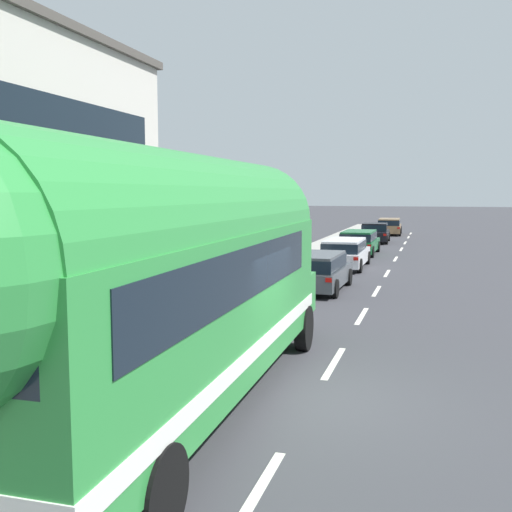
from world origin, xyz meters
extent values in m
plane|color=#38383D|center=(0.00, 0.00, 0.00)|extent=(300.00, 300.00, 0.00)
cube|color=silver|center=(0.00, -3.36, 0.00)|extent=(0.14, 2.40, 0.01)
cube|color=silver|center=(0.00, 2.33, 0.00)|extent=(0.14, 2.40, 0.01)
cube|color=silver|center=(0.00, 7.25, 0.00)|extent=(0.14, 2.40, 0.01)
cube|color=silver|center=(0.00, 11.78, 0.00)|extent=(0.14, 2.40, 0.01)
cube|color=silver|center=(0.00, 16.71, 0.00)|extent=(0.14, 2.40, 0.01)
cube|color=silver|center=(0.00, 22.67, 0.00)|extent=(0.14, 2.40, 0.01)
cube|color=silver|center=(0.00, 28.38, 0.00)|extent=(0.14, 2.40, 0.01)
cube|color=silver|center=(0.00, 33.37, 0.00)|extent=(0.14, 2.40, 0.01)
cube|color=silver|center=(0.00, 38.88, 0.00)|extent=(0.14, 2.40, 0.01)
cube|color=silver|center=(0.00, 43.46, 0.00)|extent=(0.14, 2.40, 0.01)
cube|color=silver|center=(-3.84, 12.00, 0.00)|extent=(0.12, 80.00, 0.01)
cube|color=#9E9B93|center=(-4.90, 10.00, 0.07)|extent=(2.12, 90.00, 0.15)
cube|color=#2D8C3D|center=(-1.91, -1.28, 1.75)|extent=(2.67, 9.66, 2.30)
cylinder|color=#2D8C3D|center=(-1.91, -1.28, 2.90)|extent=(2.62, 9.56, 2.45)
cube|color=#2D8C3D|center=(-2.00, 4.18, 1.07)|extent=(2.28, 1.34, 0.95)
cube|color=silver|center=(-1.91, -1.28, 1.10)|extent=(2.71, 9.70, 0.24)
cube|color=black|center=(-1.90, -1.58, 2.35)|extent=(2.67, 7.86, 0.76)
cube|color=black|center=(-1.99, 3.58, 2.40)|extent=(2.14, 0.14, 0.96)
cube|color=silver|center=(-2.02, 4.87, 0.95)|extent=(0.90, 0.12, 0.56)
cylinder|color=black|center=(-3.16, 3.11, 0.50)|extent=(0.28, 1.00, 1.00)
cylinder|color=black|center=(-0.82, 3.15, 0.50)|extent=(0.28, 1.00, 1.00)
cylinder|color=black|center=(-0.68, -4.47, 0.50)|extent=(0.28, 1.00, 1.00)
cube|color=#474C51|center=(-2.07, 11.40, 0.52)|extent=(1.95, 4.35, 0.60)
cube|color=#474C51|center=(-2.08, 10.93, 1.09)|extent=(1.73, 3.10, 0.55)
cube|color=black|center=(-2.08, 10.93, 1.06)|extent=(1.79, 3.14, 0.43)
cube|color=red|center=(-2.93, 9.25, 0.70)|extent=(0.20, 0.04, 0.14)
cube|color=red|center=(-1.30, 9.22, 0.70)|extent=(0.20, 0.04, 0.14)
cylinder|color=black|center=(-2.94, 12.87, 0.32)|extent=(0.21, 0.64, 0.64)
cylinder|color=black|center=(-1.15, 12.84, 0.32)|extent=(0.21, 0.64, 0.64)
cylinder|color=black|center=(-2.99, 9.96, 0.32)|extent=(0.21, 0.64, 0.64)
cylinder|color=black|center=(-1.21, 9.93, 0.32)|extent=(0.21, 0.64, 0.64)
cube|color=white|center=(-2.02, 18.19, 0.52)|extent=(1.77, 4.79, 0.60)
cube|color=white|center=(-2.02, 17.71, 1.09)|extent=(1.57, 3.34, 0.55)
cube|color=black|center=(-2.02, 17.71, 1.06)|extent=(1.63, 3.38, 0.43)
cube|color=red|center=(-2.78, 15.78, 0.70)|extent=(0.20, 0.04, 0.14)
cube|color=red|center=(-1.25, 15.78, 0.70)|extent=(0.20, 0.04, 0.14)
cylinder|color=black|center=(-2.87, 19.88, 0.32)|extent=(0.20, 0.64, 0.64)
cylinder|color=black|center=(-1.18, 19.88, 0.32)|extent=(0.20, 0.64, 0.64)
cylinder|color=black|center=(-2.86, 16.49, 0.32)|extent=(0.20, 0.64, 0.64)
cylinder|color=black|center=(-1.17, 16.49, 0.32)|extent=(0.20, 0.64, 0.64)
cube|color=#196633|center=(-2.14, 24.60, 0.52)|extent=(1.87, 4.73, 0.60)
cube|color=#196633|center=(-2.14, 24.12, 1.09)|extent=(1.66, 3.28, 0.55)
cube|color=black|center=(-2.14, 24.12, 1.06)|extent=(1.72, 3.32, 0.43)
cube|color=red|center=(-2.95, 22.23, 0.70)|extent=(0.20, 0.04, 0.14)
cube|color=red|center=(-1.36, 22.22, 0.70)|extent=(0.20, 0.04, 0.14)
cylinder|color=black|center=(-3.00, 26.26, 0.32)|extent=(0.20, 0.64, 0.64)
cylinder|color=black|center=(-1.25, 26.25, 0.32)|extent=(0.20, 0.64, 0.64)
cylinder|color=black|center=(-3.03, 22.94, 0.32)|extent=(0.20, 0.64, 0.64)
cylinder|color=black|center=(-1.27, 22.93, 0.32)|extent=(0.20, 0.64, 0.64)
cube|color=black|center=(-2.09, 33.14, 0.52)|extent=(1.97, 4.43, 0.60)
cube|color=black|center=(-2.09, 33.01, 1.09)|extent=(1.71, 2.08, 0.55)
cube|color=black|center=(-2.09, 33.01, 1.06)|extent=(1.77, 2.12, 0.43)
cube|color=red|center=(-2.84, 30.91, 0.70)|extent=(0.20, 0.05, 0.14)
cube|color=red|center=(-1.23, 30.95, 0.70)|extent=(0.20, 0.05, 0.14)
cylinder|color=black|center=(-3.01, 34.61, 0.32)|extent=(0.22, 0.64, 0.64)
cylinder|color=black|center=(-1.24, 34.65, 0.32)|extent=(0.22, 0.64, 0.64)
cylinder|color=black|center=(-2.94, 31.62, 0.32)|extent=(0.22, 0.64, 0.64)
cylinder|color=black|center=(-1.16, 31.67, 0.32)|extent=(0.22, 0.64, 0.64)
cube|color=olive|center=(-1.67, 41.55, 0.52)|extent=(1.99, 4.86, 0.60)
cube|color=olive|center=(-1.65, 41.07, 1.09)|extent=(1.75, 3.60, 0.55)
cube|color=black|center=(-1.65, 41.07, 1.06)|extent=(1.81, 3.64, 0.43)
cube|color=red|center=(-2.39, 39.11, 0.70)|extent=(0.20, 0.05, 0.14)
cube|color=red|center=(-0.79, 39.17, 0.70)|extent=(0.20, 0.05, 0.14)
cylinder|color=black|center=(-2.60, 43.22, 0.32)|extent=(0.22, 0.65, 0.64)
cylinder|color=black|center=(-0.85, 43.27, 0.32)|extent=(0.22, 0.65, 0.64)
cylinder|color=black|center=(-2.49, 39.82, 0.32)|extent=(0.22, 0.65, 0.64)
cylinder|color=black|center=(-0.73, 39.88, 0.32)|extent=(0.22, 0.65, 0.64)
camera|label=1|loc=(1.89, -9.65, 3.50)|focal=41.88mm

